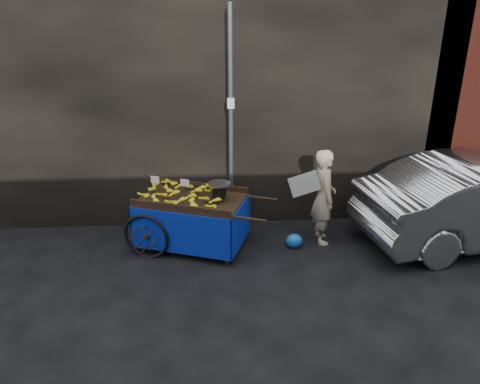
{
  "coord_description": "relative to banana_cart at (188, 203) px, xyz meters",
  "views": [
    {
      "loc": [
        -0.09,
        -6.64,
        4.01
      ],
      "look_at": [
        0.4,
        0.5,
        1.08
      ],
      "focal_mm": 35.0,
      "sensor_mm": 36.0,
      "label": 1
    }
  ],
  "objects": [
    {
      "name": "banana_cart",
      "position": [
        0.0,
        0.0,
        0.0
      ],
      "size": [
        2.63,
        1.83,
        1.31
      ],
      "rotation": [
        0.0,
        0.0,
        -0.35
      ],
      "color": "black",
      "rests_on": "ground"
    },
    {
      "name": "plastic_bag",
      "position": [
        1.82,
        -0.22,
        -0.68
      ],
      "size": [
        0.29,
        0.23,
        0.26
      ],
      "primitive_type": "ellipsoid",
      "color": "#175DB3",
      "rests_on": "ground"
    },
    {
      "name": "street_pole",
      "position": [
        0.76,
        0.58,
        1.2
      ],
      "size": [
        0.12,
        0.1,
        4.0
      ],
      "color": "slate",
      "rests_on": "ground"
    },
    {
      "name": "vendor",
      "position": [
        2.34,
        0.0,
        0.05
      ],
      "size": [
        0.88,
        0.62,
        1.71
      ],
      "rotation": [
        0.0,
        0.0,
        1.57
      ],
      "color": "tan",
      "rests_on": "ground"
    },
    {
      "name": "ground",
      "position": [
        0.46,
        -0.72,
        -0.81
      ],
      "size": [
        80.0,
        80.0,
        0.0
      ],
      "primitive_type": "plane",
      "color": "black",
      "rests_on": "ground"
    },
    {
      "name": "building_wall",
      "position": [
        0.86,
        1.88,
        1.69
      ],
      "size": [
        13.5,
        2.0,
        5.0
      ],
      "color": "black",
      "rests_on": "ground"
    }
  ]
}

